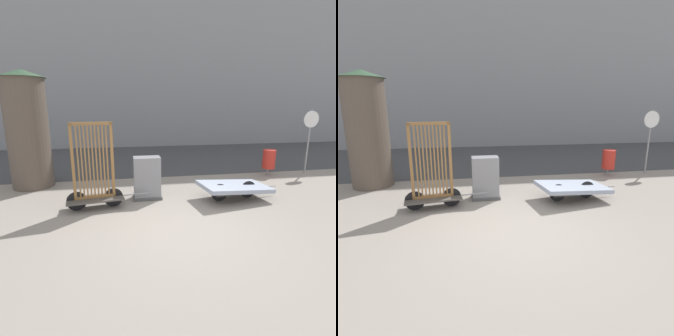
# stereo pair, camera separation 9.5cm
# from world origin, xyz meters

# --- Properties ---
(ground_plane) EXTENTS (60.00, 60.00, 0.00)m
(ground_plane) POSITION_xyz_m (0.00, 0.00, 0.00)
(ground_plane) COLOR gray
(road_strip) EXTENTS (56.00, 7.21, 0.01)m
(road_strip) POSITION_xyz_m (0.00, 7.81, 0.00)
(road_strip) COLOR #424244
(road_strip) RESTS_ON ground_plane
(building_facade) EXTENTS (48.00, 4.00, 14.33)m
(building_facade) POSITION_xyz_m (0.00, 13.41, 7.16)
(building_facade) COLOR gray
(building_facade) RESTS_ON ground_plane
(bike_cart_with_bedframe) EXTENTS (2.11, 0.81, 2.17)m
(bike_cart_with_bedframe) POSITION_xyz_m (-1.86, 1.58, 0.77)
(bike_cart_with_bedframe) COLOR #4C4742
(bike_cart_with_bedframe) RESTS_ON ground_plane
(bike_cart_with_mattress) EXTENTS (2.40, 1.33, 0.50)m
(bike_cart_with_mattress) POSITION_xyz_m (1.87, 1.58, 0.35)
(bike_cart_with_mattress) COLOR #4C4742
(bike_cart_with_mattress) RESTS_ON ground_plane
(utility_cabinet) EXTENTS (0.79, 0.49, 1.18)m
(utility_cabinet) POSITION_xyz_m (-0.50, 2.10, 0.55)
(utility_cabinet) COLOR #4C4C4C
(utility_cabinet) RESTS_ON ground_plane
(trash_bin) EXTENTS (0.46, 0.46, 0.95)m
(trash_bin) POSITION_xyz_m (4.22, 3.85, 0.60)
(trash_bin) COLOR gray
(trash_bin) RESTS_ON ground_plane
(sign_post) EXTENTS (0.61, 0.06, 2.40)m
(sign_post) POSITION_xyz_m (5.77, 3.84, 1.59)
(sign_post) COLOR gray
(sign_post) RESTS_ON ground_plane
(advertising_column) EXTENTS (1.38, 1.38, 3.59)m
(advertising_column) POSITION_xyz_m (-3.99, 3.85, 1.82)
(advertising_column) COLOR brown
(advertising_column) RESTS_ON ground_plane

